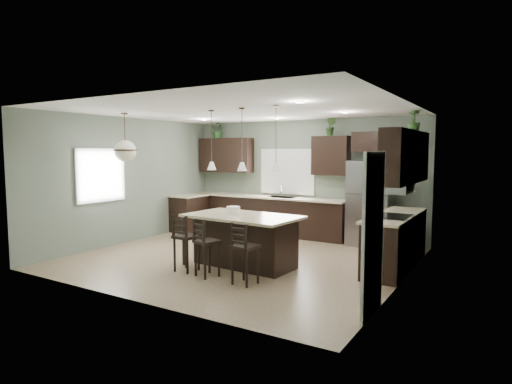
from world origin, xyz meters
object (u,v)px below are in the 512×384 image
at_px(refrigerator, 371,203).
at_px(bar_stool_left, 186,243).
at_px(bar_stool_right, 245,253).
at_px(plant_back_left, 218,130).
at_px(kitchen_island, 242,241).
at_px(serving_dish, 233,210).
at_px(bar_stool_center, 207,248).

relative_size(refrigerator, bar_stool_left, 1.88).
distance_m(bar_stool_right, plant_back_left, 5.55).
height_order(kitchen_island, serving_dish, serving_dish).
bearing_deg(bar_stool_left, serving_dish, 60.00).
bearing_deg(bar_stool_right, bar_stool_center, -176.48).
xyz_separation_m(kitchen_island, bar_stool_right, (0.60, -0.84, 0.02)).
distance_m(bar_stool_center, plant_back_left, 5.12).
relative_size(refrigerator, kitchen_island, 0.93).
distance_m(refrigerator, serving_dish, 3.33).
bearing_deg(plant_back_left, refrigerator, -1.88).
xyz_separation_m(refrigerator, bar_stool_center, (-1.59, -3.73, -0.45)).
bearing_deg(bar_stool_right, bar_stool_left, -178.74).
bearing_deg(bar_stool_left, refrigerator, 61.46).
bearing_deg(plant_back_left, serving_dish, -50.10).
bearing_deg(refrigerator, serving_dish, -119.29).
xyz_separation_m(bar_stool_center, bar_stool_right, (0.76, -0.03, 0.01)).
relative_size(kitchen_island, serving_dish, 8.33).
distance_m(kitchen_island, bar_stool_right, 1.03).
bearing_deg(plant_back_left, bar_stool_right, -49.37).
distance_m(kitchen_island, serving_dish, 0.57).
relative_size(refrigerator, serving_dish, 7.71).
distance_m(refrigerator, bar_stool_left, 4.23).
height_order(bar_stool_left, bar_stool_right, bar_stool_left).
relative_size(refrigerator, bar_stool_center, 1.94).
bearing_deg(refrigerator, plant_back_left, 178.12).
bearing_deg(serving_dish, bar_stool_left, -121.13).
height_order(refrigerator, serving_dish, refrigerator).
xyz_separation_m(refrigerator, plant_back_left, (-4.18, 0.14, 1.69)).
relative_size(bar_stool_left, bar_stool_center, 1.04).
height_order(kitchen_island, plant_back_left, plant_back_left).
height_order(kitchen_island, bar_stool_left, bar_stool_left).
xyz_separation_m(serving_dish, bar_stool_center, (0.04, -0.82, -0.52)).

